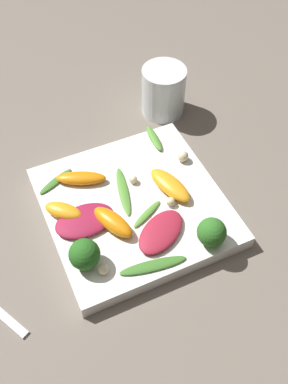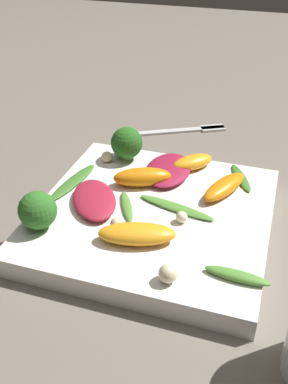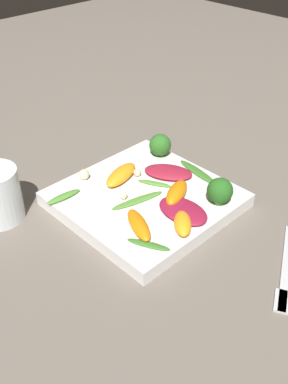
{
  "view_description": "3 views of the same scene",
  "coord_description": "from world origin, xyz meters",
  "views": [
    {
      "loc": [
        -0.15,
        -0.37,
        0.56
      ],
      "look_at": [
        0.01,
        -0.01,
        0.05
      ],
      "focal_mm": 42.0,
      "sensor_mm": 36.0,
      "label": 1
    },
    {
      "loc": [
        0.4,
        0.12,
        0.32
      ],
      "look_at": [
        0.0,
        -0.01,
        0.05
      ],
      "focal_mm": 42.0,
      "sensor_mm": 36.0,
      "label": 2
    },
    {
      "loc": [
        -0.43,
        0.42,
        0.46
      ],
      "look_at": [
        -0.01,
        0.01,
        0.04
      ],
      "focal_mm": 42.0,
      "sensor_mm": 36.0,
      "label": 3
    }
  ],
  "objects": [
    {
      "name": "ground_plane",
      "position": [
        0.0,
        0.0,
        0.0
      ],
      "size": [
        2.4,
        2.4,
        0.0
      ],
      "primitive_type": "plane",
      "color": "#6B6056"
    },
    {
      "name": "plate",
      "position": [
        0.0,
        0.0,
        0.01
      ],
      "size": [
        0.26,
        0.26,
        0.02
      ],
      "color": "white",
      "rests_on": "ground_plane"
    },
    {
      "name": "fork",
      "position": [
        -0.25,
        -0.03,
        0.0
      ],
      "size": [
        0.1,
        0.16,
        0.01
      ],
      "color": "silver",
      "rests_on": "ground_plane"
    },
    {
      "name": "radicchio_leaf_0",
      "position": [
        0.01,
        -0.07,
        0.03
      ],
      "size": [
        0.1,
        0.08,
        0.01
      ],
      "color": "maroon",
      "rests_on": "plate"
    },
    {
      "name": "radicchio_leaf_1",
      "position": [
        -0.08,
        -0.01,
        0.03
      ],
      "size": [
        0.09,
        0.06,
        0.01
      ],
      "color": "maroon",
      "rests_on": "plate"
    },
    {
      "name": "orange_segment_0",
      "position": [
        0.06,
        -0.0,
        0.03
      ],
      "size": [
        0.05,
        0.09,
        0.02
      ],
      "color": "orange",
      "rests_on": "plate"
    },
    {
      "name": "orange_segment_1",
      "position": [
        -0.06,
        0.07,
        0.03
      ],
      "size": [
        0.08,
        0.05,
        0.02
      ],
      "color": "orange",
      "rests_on": "plate"
    },
    {
      "name": "orange_segment_2",
      "position": [
        -0.1,
        0.02,
        0.03
      ],
      "size": [
        0.06,
        0.06,
        0.02
      ],
      "color": "orange",
      "rests_on": "plate"
    },
    {
      "name": "orange_segment_3",
      "position": [
        -0.04,
        -0.03,
        0.03
      ],
      "size": [
        0.05,
        0.08,
        0.02
      ],
      "color": "orange",
      "rests_on": "plate"
    },
    {
      "name": "broccoli_floret_0",
      "position": [
        -0.1,
        -0.07,
        0.05
      ],
      "size": [
        0.04,
        0.04,
        0.04
      ],
      "color": "#84AD5B",
      "rests_on": "plate"
    },
    {
      "name": "broccoli_floret_1",
      "position": [
        0.07,
        -0.11,
        0.05
      ],
      "size": [
        0.04,
        0.04,
        0.04
      ],
      "color": "#84AD5B",
      "rests_on": "plate"
    },
    {
      "name": "arugula_sprig_0",
      "position": [
        0.01,
        -0.03,
        0.03
      ],
      "size": [
        0.06,
        0.04,
        0.0
      ],
      "color": "#518E33",
      "rests_on": "plate"
    },
    {
      "name": "arugula_sprig_1",
      "position": [
        -0.09,
        0.08,
        0.03
      ],
      "size": [
        0.06,
        0.04,
        0.0
      ],
      "color": "#3D7528",
      "rests_on": "plate"
    },
    {
      "name": "arugula_sprig_2",
      "position": [
        -0.02,
        -0.11,
        0.03
      ],
      "size": [
        0.09,
        0.03,
        0.0
      ],
      "color": "#3D7528",
      "rests_on": "plate"
    },
    {
      "name": "arugula_sprig_3",
      "position": [
        -0.01,
        0.02,
        0.03
      ],
      "size": [
        0.04,
        0.09,
        0.0
      ],
      "color": "#518E33",
      "rests_on": "plate"
    },
    {
      "name": "arugula_sprig_4",
      "position": [
        0.08,
        0.11,
        0.03
      ],
      "size": [
        0.02,
        0.06,
        0.01
      ],
      "color": "#518E33",
      "rests_on": "plate"
    },
    {
      "name": "macadamia_nut_0",
      "position": [
        0.1,
        0.05,
        0.03
      ],
      "size": [
        0.02,
        0.02,
        0.02
      ],
      "color": "beige",
      "rests_on": "plate"
    },
    {
      "name": "macadamia_nut_1",
      "position": [
        -0.08,
        -0.09,
        0.03
      ],
      "size": [
        0.01,
        0.01,
        0.01
      ],
      "color": "beige",
      "rests_on": "plate"
    },
    {
      "name": "macadamia_nut_2",
      "position": [
        0.01,
        0.04,
        0.03
      ],
      "size": [
        0.01,
        0.01,
        0.01
      ],
      "color": "beige",
      "rests_on": "plate"
    },
    {
      "name": "macadamia_nut_3",
      "position": [
        0.05,
        -0.03,
        0.03
      ],
      "size": [
        0.01,
        0.01,
        0.01
      ],
      "color": "beige",
      "rests_on": "plate"
    }
  ]
}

